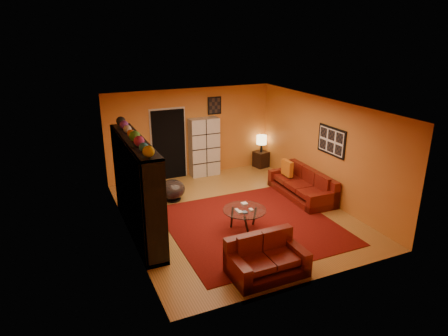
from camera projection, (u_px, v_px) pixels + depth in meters
name	position (u px, v px, depth m)	size (l,w,h in m)	color
floor	(234.00, 213.00, 9.59)	(6.00, 6.00, 0.00)	olive
ceiling	(235.00, 106.00, 8.73)	(6.00, 6.00, 0.00)	white
wall_back	(191.00, 133.00, 11.74)	(6.00, 6.00, 0.00)	#C5722B
wall_front	(313.00, 215.00, 6.57)	(6.00, 6.00, 0.00)	#C5722B
wall_left	(125.00, 178.00, 8.20)	(6.00, 6.00, 0.00)	#C5722B
wall_right	(324.00, 149.00, 10.12)	(6.00, 6.00, 0.00)	#C5722B
rug	(252.00, 225.00, 9.02)	(3.60, 3.60, 0.01)	#510B09
doorway	(169.00, 145.00, 11.53)	(0.95, 0.10, 2.04)	black
wall_art_right	(332.00, 141.00, 9.75)	(0.03, 1.00, 0.70)	black
wall_art_back	(214.00, 106.00, 11.77)	(0.42, 0.03, 0.52)	black
entertainment_unit	(137.00, 188.00, 8.37)	(0.45, 3.00, 2.10)	black
tv	(139.00, 189.00, 8.42)	(0.13, 1.00, 0.58)	black
sofa	(304.00, 186.00, 10.50)	(0.92, 2.12, 0.85)	#55100B
loveseat	(265.00, 258.00, 7.20)	(1.38, 0.84, 0.85)	#55100B
throw_pillow	(287.00, 168.00, 10.80)	(0.12, 0.42, 0.42)	orange
coffee_table	(245.00, 212.00, 8.69)	(0.95, 0.95, 0.47)	silver
storage_cabinet	(204.00, 147.00, 11.84)	(0.87, 0.39, 1.74)	beige
bowl_chair	(172.00, 190.00, 10.25)	(0.66, 0.66, 0.54)	black
side_table	(261.00, 159.00, 12.74)	(0.40, 0.40, 0.50)	black
table_lamp	(262.00, 140.00, 12.53)	(0.32, 0.32, 0.53)	black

